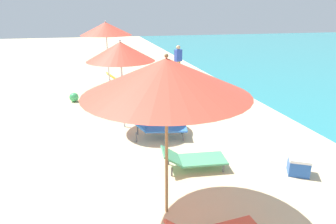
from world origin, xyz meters
name	(u,v)px	position (x,y,z in m)	size (l,w,h in m)	color
umbrella_second	(166,77)	(0.64, 4.15, 2.35)	(2.49, 2.49, 2.68)	olive
lounger_second_shoreside	(193,158)	(1.53, 5.40, 0.24)	(1.44, 0.71, 0.48)	#4CA572
umbrella_third	(120,52)	(0.33, 8.16, 2.20)	(1.88, 1.88, 2.52)	silver
lounger_third_shoreside	(142,105)	(1.00, 9.16, 0.31)	(1.43, 0.65, 0.61)	white
lounger_third_inland	(158,127)	(1.13, 7.15, 0.32)	(1.55, 0.87, 0.63)	blue
umbrella_farthest	(106,29)	(0.14, 12.41, 2.56)	(2.08, 2.08, 2.88)	silver
lounger_farthest_shoreside	(123,78)	(0.84, 13.57, 0.26)	(1.61, 0.67, 0.55)	yellow
person_walking_near	(178,58)	(3.76, 14.47, 0.97)	(0.42, 0.35, 1.60)	orange
cooler_box	(299,166)	(3.60, 4.66, 0.19)	(0.54, 0.52, 0.37)	#2659B2
beach_ball	(74,97)	(-1.26, 11.14, 0.17)	(0.34, 0.34, 0.34)	#3FB266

